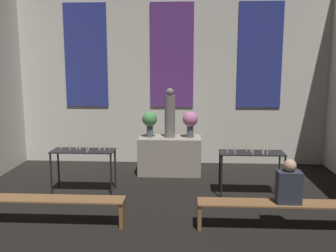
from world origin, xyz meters
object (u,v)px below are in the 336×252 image
Objects in this scene: person_seated at (289,184)px; candle_rack_left at (84,156)px; flower_vase_left at (150,120)px; statue at (170,115)px; candle_rack_right at (251,158)px; pew_back_right at (274,209)px; flower_vase_right at (190,121)px; altar at (170,155)px; pew_back_left at (51,204)px.

candle_rack_left is at bearing 156.95° from person_seated.
statue is at bearing -0.00° from flower_vase_left.
candle_rack_right is at bearing -39.78° from statue.
flower_vase_right is at bearing 113.95° from pew_back_right.
altar is 0.61× the size of pew_back_right.
flower_vase_left is (-0.46, 0.00, -0.14)m from statue.
candle_rack_left reaches higher than pew_back_left.
person_seated is (0.31, -1.52, -0.01)m from candle_rack_right.
flower_vase_left is 0.48× the size of candle_rack_right.
flower_vase_left is 0.87× the size of person_seated.
flower_vase_left is at bearing 180.00° from flower_vase_right.
altar reaches higher than pew_back_right.
flower_vase_right is 3.29m from person_seated.
statue is 0.48m from flower_vase_left.
altar is 2.08× the size of person_seated.
flower_vase_left is 0.25× the size of pew_back_right.
flower_vase_right is at bearing 52.59° from pew_back_left.
pew_back_left is (-0.11, -1.53, -0.41)m from candle_rack_left.
altar reaches higher than pew_back_left.
person_seated is at bearing -50.11° from flower_vase_left.
statue is 0.48m from flower_vase_right.
flower_vase_left is 3.75m from pew_back_right.
pew_back_right is at bearing -24.28° from candle_rack_left.
candle_rack_left is 1.58m from pew_back_left.
altar is at bearing 39.75° from candle_rack_left.
statue is at bearing 124.04° from person_seated.
statue reaches higher than flower_vase_left.
altar is at bearing 0.00° from statue.
pew_back_left is (-1.75, -2.89, -0.10)m from altar.
pew_back_left is (-3.38, -1.52, -0.41)m from candle_rack_right.
pew_back_left is at bearing 180.00° from person_seated.
person_seated is (1.95, -2.89, 0.29)m from altar.
person_seated reaches higher than candle_rack_left.
flower_vase_left is 0.48× the size of candle_rack_left.
flower_vase_right is 0.87× the size of person_seated.
pew_back_left and pew_back_right have the same top height.
candle_rack_left reaches higher than candle_rack_right.
statue reaches higher than person_seated.
pew_back_right is at bearing 0.00° from pew_back_left.
statue is 1.89× the size of flower_vase_left.
candle_rack_left is at bearing -130.77° from flower_vase_left.
flower_vase_left is 2.56m from candle_rack_right.
flower_vase_left is 3.29m from pew_back_left.
statue reaches higher than altar.
person_seated is at bearing -0.00° from pew_back_right.
candle_rack_right is 1.58m from pew_back_right.
pew_back_right is 3.43× the size of person_seated.
candle_rack_right is at bearing -32.99° from flower_vase_left.
altar is at bearing 121.16° from pew_back_right.
candle_rack_left is at bearing -140.25° from statue.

